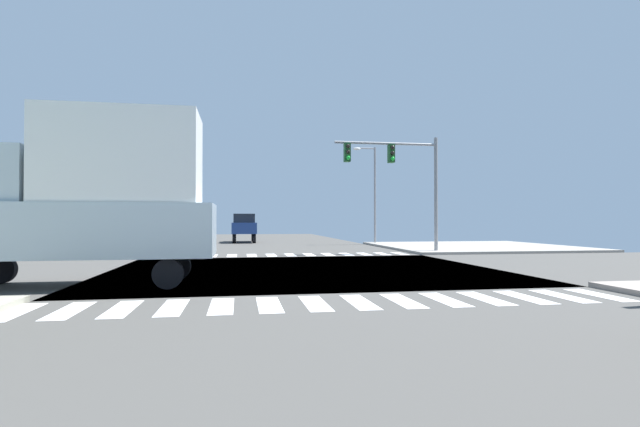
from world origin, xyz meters
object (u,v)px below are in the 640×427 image
object	(u,v)px
traffic_signal_mast	(397,167)
box_truck_outer_1	(90,193)
street_lamp	(372,185)
suv_leading_2	(244,225)

from	to	relation	value
traffic_signal_mast	box_truck_outer_1	distance (m)	16.84
street_lamp	suv_leading_2	size ratio (longest dim) A/B	1.60
street_lamp	suv_leading_2	distance (m)	11.12
traffic_signal_mast	street_lamp	size ratio (longest dim) A/B	0.87
suv_leading_2	box_truck_outer_1	bearing A→B (deg)	80.14
street_lamp	box_truck_outer_1	bearing A→B (deg)	-123.88
traffic_signal_mast	box_truck_outer_1	xyz separation A→B (m)	(-12.63, -10.93, -2.15)
suv_leading_2	traffic_signal_mast	bearing A→B (deg)	118.90
traffic_signal_mast	box_truck_outer_1	bearing A→B (deg)	-139.14
box_truck_outer_1	street_lamp	bearing A→B (deg)	-33.88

